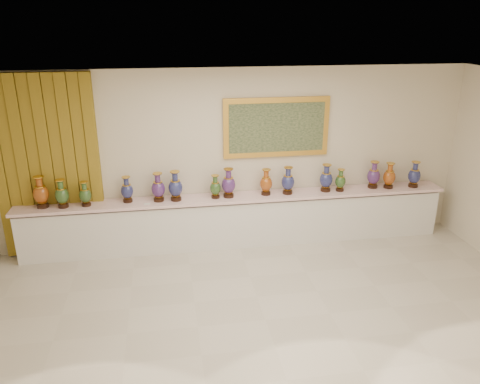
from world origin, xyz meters
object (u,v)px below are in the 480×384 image
object	(u,v)px
counter	(238,221)
vase_0	(41,194)
vase_2	(85,195)
vase_1	(62,195)

from	to	relation	value
counter	vase_0	distance (m)	3.22
vase_0	counter	bearing A→B (deg)	0.14
vase_0	vase_2	distance (m)	0.68
vase_0	vase_2	size ratio (longest dim) A/B	1.27
vase_0	vase_2	xyz separation A→B (m)	(0.67, -0.04, -0.05)
counter	vase_0	bearing A→B (deg)	-179.86
vase_1	counter	bearing A→B (deg)	1.15
counter	vase_2	bearing A→B (deg)	-178.78
vase_1	vase_2	xyz separation A→B (m)	(0.35, 0.00, -0.02)
counter	vase_1	bearing A→B (deg)	-178.85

